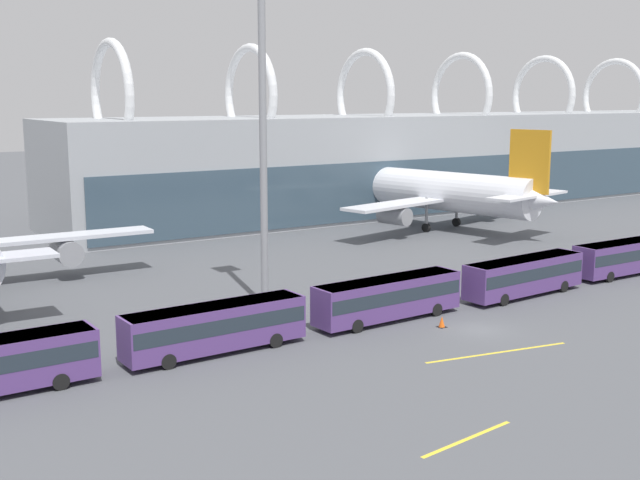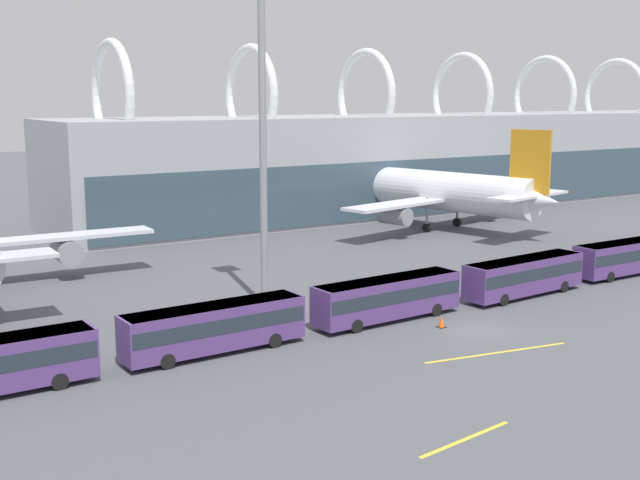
{
  "view_description": "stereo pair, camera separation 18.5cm",
  "coord_description": "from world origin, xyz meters",
  "px_view_note": "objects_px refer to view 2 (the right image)",
  "views": [
    {
      "loc": [
        -40.41,
        -41.01,
        16.74
      ],
      "look_at": [
        -1.62,
        18.77,
        4.0
      ],
      "focal_mm": 45.0,
      "sensor_mm": 36.0,
      "label": 1
    },
    {
      "loc": [
        -40.25,
        -41.11,
        16.74
      ],
      "look_at": [
        -1.62,
        18.77,
        4.0
      ],
      "focal_mm": 45.0,
      "sensor_mm": 36.0,
      "label": 2
    }
  ],
  "objects_px": {
    "shuttle_bus_1": "(215,325)",
    "floodlight_mast": "(262,91)",
    "shuttle_bus_3": "(524,274)",
    "airliner_at_gate_far": "(437,191)",
    "traffic_cone_2": "(441,322)",
    "shuttle_bus_2": "(388,296)",
    "shuttle_bus_4": "(627,255)"
  },
  "relations": [
    {
      "from": "shuttle_bus_1",
      "to": "floodlight_mast",
      "type": "height_order",
      "value": "floodlight_mast"
    },
    {
      "from": "shuttle_bus_3",
      "to": "airliner_at_gate_far",
      "type": "bearing_deg",
      "value": 57.26
    },
    {
      "from": "shuttle_bus_1",
      "to": "shuttle_bus_3",
      "type": "relative_size",
      "value": 0.99
    },
    {
      "from": "shuttle_bus_3",
      "to": "traffic_cone_2",
      "type": "bearing_deg",
      "value": -168.16
    },
    {
      "from": "traffic_cone_2",
      "to": "shuttle_bus_3",
      "type": "bearing_deg",
      "value": 15.44
    },
    {
      "from": "shuttle_bus_1",
      "to": "shuttle_bus_2",
      "type": "distance_m",
      "value": 14.42
    },
    {
      "from": "airliner_at_gate_far",
      "to": "floodlight_mast",
      "type": "relative_size",
      "value": 1.22
    },
    {
      "from": "shuttle_bus_2",
      "to": "traffic_cone_2",
      "type": "relative_size",
      "value": 15.5
    },
    {
      "from": "shuttle_bus_1",
      "to": "traffic_cone_2",
      "type": "bearing_deg",
      "value": -13.38
    },
    {
      "from": "shuttle_bus_1",
      "to": "traffic_cone_2",
      "type": "distance_m",
      "value": 17.1
    },
    {
      "from": "shuttle_bus_4",
      "to": "traffic_cone_2",
      "type": "xyz_separation_m",
      "value": [
        -26.59,
        -3.83,
        -1.52
      ]
    },
    {
      "from": "floodlight_mast",
      "to": "airliner_at_gate_far",
      "type": "bearing_deg",
      "value": 30.63
    },
    {
      "from": "floodlight_mast",
      "to": "traffic_cone_2",
      "type": "height_order",
      "value": "floodlight_mast"
    },
    {
      "from": "airliner_at_gate_far",
      "to": "shuttle_bus_4",
      "type": "relative_size",
      "value": 2.77
    },
    {
      "from": "shuttle_bus_2",
      "to": "shuttle_bus_1",
      "type": "bearing_deg",
      "value": 177.92
    },
    {
      "from": "shuttle_bus_1",
      "to": "shuttle_bus_4",
      "type": "relative_size",
      "value": 1.0
    },
    {
      "from": "shuttle_bus_3",
      "to": "shuttle_bus_2",
      "type": "bearing_deg",
      "value": 175.49
    },
    {
      "from": "shuttle_bus_3",
      "to": "shuttle_bus_4",
      "type": "bearing_deg",
      "value": -1.73
    },
    {
      "from": "shuttle_bus_2",
      "to": "traffic_cone_2",
      "type": "xyz_separation_m",
      "value": [
        2.24,
        -3.59,
        -1.52
      ]
    },
    {
      "from": "shuttle_bus_1",
      "to": "shuttle_bus_4",
      "type": "distance_m",
      "value": 43.25
    },
    {
      "from": "shuttle_bus_2",
      "to": "shuttle_bus_3",
      "type": "relative_size",
      "value": 1.0
    },
    {
      "from": "airliner_at_gate_far",
      "to": "traffic_cone_2",
      "type": "relative_size",
      "value": 42.75
    },
    {
      "from": "shuttle_bus_1",
      "to": "shuttle_bus_2",
      "type": "xyz_separation_m",
      "value": [
        14.42,
        0.05,
        0.0
      ]
    },
    {
      "from": "shuttle_bus_3",
      "to": "shuttle_bus_4",
      "type": "relative_size",
      "value": 1.01
    },
    {
      "from": "floodlight_mast",
      "to": "traffic_cone_2",
      "type": "xyz_separation_m",
      "value": [
        7.97,
        -12.44,
        -16.76
      ]
    },
    {
      "from": "airliner_at_gate_far",
      "to": "shuttle_bus_1",
      "type": "distance_m",
      "value": 55.9
    },
    {
      "from": "shuttle_bus_4",
      "to": "traffic_cone_2",
      "type": "distance_m",
      "value": 26.91
    },
    {
      "from": "airliner_at_gate_far",
      "to": "shuttle_bus_4",
      "type": "height_order",
      "value": "airliner_at_gate_far"
    },
    {
      "from": "shuttle_bus_4",
      "to": "traffic_cone_2",
      "type": "relative_size",
      "value": 15.41
    },
    {
      "from": "shuttle_bus_4",
      "to": "floodlight_mast",
      "type": "bearing_deg",
      "value": 166.32
    },
    {
      "from": "airliner_at_gate_far",
      "to": "shuttle_bus_1",
      "type": "height_order",
      "value": "airliner_at_gate_far"
    },
    {
      "from": "traffic_cone_2",
      "to": "shuttle_bus_4",
      "type": "bearing_deg",
      "value": 8.2
    }
  ]
}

